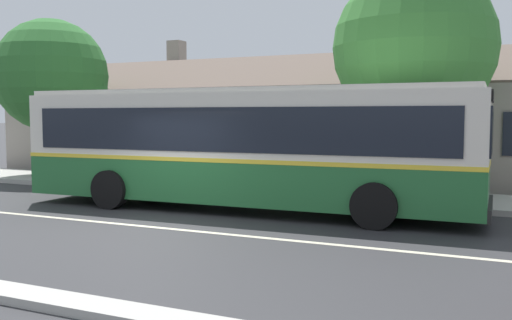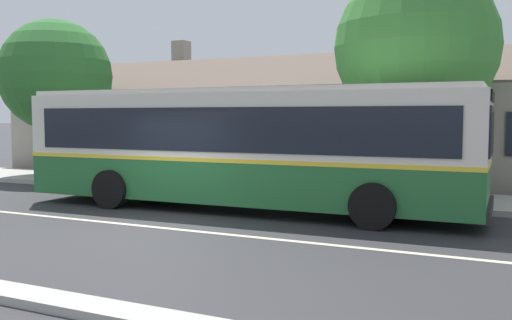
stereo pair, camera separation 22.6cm
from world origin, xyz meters
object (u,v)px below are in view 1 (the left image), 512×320
Objects in this scene: transit_bus at (243,145)px; bench_by_building at (125,170)px; street_tree_secondary at (56,80)px; bike_rack at (54,162)px; street_tree_primary at (414,48)px.

bench_by_building is at bearing 155.70° from transit_bus.
street_tree_secondary is (-9.62, 3.63, 2.10)m from transit_bus.
transit_bus is at bearing -17.81° from bike_rack.
street_tree_primary reaches higher than bench_by_building.
street_tree_primary is at bearing 1.24° from street_tree_secondary.
street_tree_secondary is at bearing 159.35° from transit_bus.
bench_by_building is 0.25× the size of street_tree_primary.
bench_by_building is at bearing -171.61° from street_tree_primary.
transit_bus is 6.92× the size of bench_by_building.
street_tree_primary is at bearing 47.87° from transit_bus.
transit_bus reaches higher than bench_by_building.
street_tree_secondary is 5.19× the size of bike_rack.
bench_by_building is 10.03m from street_tree_primary.
transit_bus reaches higher than bike_rack.
bike_rack is at bearing 162.19° from transit_bus.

